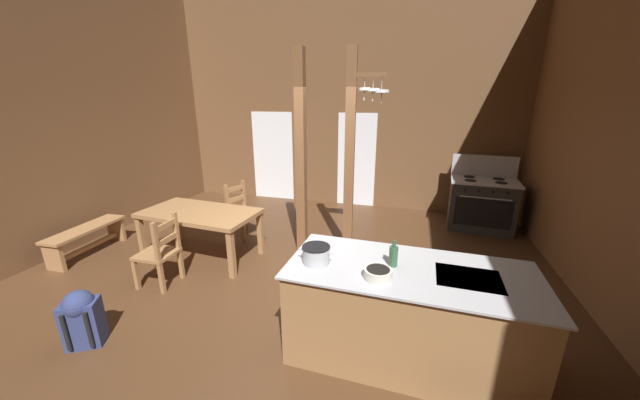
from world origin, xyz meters
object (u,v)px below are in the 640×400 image
object	(u,v)px
mixing_bowl_on_counter	(378,274)
dining_table	(200,217)
stove_range	(481,203)
bottle_tall_on_counter	(393,256)
ladderback_chair_near_window	(242,211)
kitchen_island	(406,314)
stockpot_on_counter	(316,255)
backpack	(82,317)
ladderback_chair_by_post	(160,253)
bench_along_left_wall	(87,236)

from	to	relation	value
mixing_bowl_on_counter	dining_table	bearing A→B (deg)	151.91
mixing_bowl_on_counter	stove_range	bearing A→B (deg)	69.14
stove_range	bottle_tall_on_counter	distance (m)	3.98
ladderback_chair_near_window	kitchen_island	bearing A→B (deg)	-36.96
stove_range	stockpot_on_counter	size ratio (longest dim) A/B	4.07
kitchen_island	mixing_bowl_on_counter	world-z (taller)	mixing_bowl_on_counter
dining_table	backpack	distance (m)	2.00
ladderback_chair_near_window	stockpot_on_counter	world-z (taller)	stockpot_on_counter
ladderback_chair_by_post	backpack	xyz separation A→B (m)	(0.04, -1.13, -0.14)
dining_table	stockpot_on_counter	xyz separation A→B (m)	(2.23, -1.38, 0.35)
bench_along_left_wall	bottle_tall_on_counter	distance (m)	4.81
stockpot_on_counter	bottle_tall_on_counter	bearing A→B (deg)	11.48
kitchen_island	backpack	xyz separation A→B (m)	(-3.05, -0.71, -0.15)
dining_table	ladderback_chair_near_window	xyz separation A→B (m)	(0.19, 0.90, -0.20)
kitchen_island	ladderback_chair_near_window	distance (m)	3.59
kitchen_island	bottle_tall_on_counter	xyz separation A→B (m)	(-0.15, 0.02, 0.56)
bottle_tall_on_counter	dining_table	bearing A→B (deg)	156.84
bench_along_left_wall	bottle_tall_on_counter	bearing A→B (deg)	-9.90
ladderback_chair_near_window	bench_along_left_wall	world-z (taller)	ladderback_chair_near_window
kitchen_island	bench_along_left_wall	distance (m)	4.92
bench_along_left_wall	bottle_tall_on_counter	xyz separation A→B (m)	(4.69, -0.82, 0.72)
dining_table	bench_along_left_wall	size ratio (longest dim) A/B	1.43
stove_range	bench_along_left_wall	size ratio (longest dim) A/B	1.07
ladderback_chair_by_post	mixing_bowl_on_counter	world-z (taller)	mixing_bowl_on_counter
bench_along_left_wall	ladderback_chair_by_post	bearing A→B (deg)	-13.23
stockpot_on_counter	stove_range	bearing A→B (deg)	61.57
kitchen_island	backpack	size ratio (longest dim) A/B	3.67
bench_along_left_wall	stockpot_on_counter	xyz separation A→B (m)	(4.01, -0.96, 0.71)
stove_range	dining_table	xyz separation A→B (m)	(-4.30, -2.44, 0.17)
kitchen_island	stockpot_on_counter	xyz separation A→B (m)	(-0.83, -0.11, 0.54)
stockpot_on_counter	kitchen_island	bearing A→B (deg)	7.88
dining_table	bench_along_left_wall	distance (m)	1.87
ladderback_chair_near_window	ladderback_chair_by_post	world-z (taller)	same
bottle_tall_on_counter	mixing_bowl_on_counter	bearing A→B (deg)	-112.88
ladderback_chair_near_window	mixing_bowl_on_counter	world-z (taller)	mixing_bowl_on_counter
ladderback_chair_near_window	ladderback_chair_by_post	distance (m)	1.75
stockpot_on_counter	bottle_tall_on_counter	xyz separation A→B (m)	(0.67, 0.14, 0.01)
stove_range	ladderback_chair_near_window	xyz separation A→B (m)	(-4.11, -1.55, -0.03)
kitchen_island	ladderback_chair_by_post	world-z (taller)	ladderback_chair_by_post
backpack	mixing_bowl_on_counter	size ratio (longest dim) A/B	2.52
bench_along_left_wall	stockpot_on_counter	distance (m)	4.19
kitchen_island	bench_along_left_wall	world-z (taller)	kitchen_island
stockpot_on_counter	mixing_bowl_on_counter	distance (m)	0.58
dining_table	ladderback_chair_near_window	bearing A→B (deg)	78.16
ladderback_chair_near_window	backpack	world-z (taller)	ladderback_chair_near_window
stockpot_on_counter	dining_table	bearing A→B (deg)	148.26
stove_range	dining_table	distance (m)	4.95
stockpot_on_counter	bottle_tall_on_counter	world-z (taller)	bottle_tall_on_counter
bench_along_left_wall	mixing_bowl_on_counter	world-z (taller)	mixing_bowl_on_counter
backpack	bottle_tall_on_counter	size ratio (longest dim) A/B	2.43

